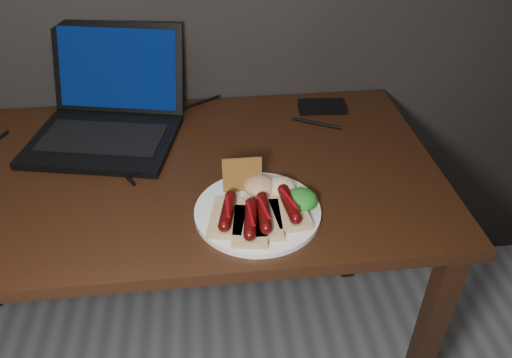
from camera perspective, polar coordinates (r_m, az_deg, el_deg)
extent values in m
cube|color=#341D0D|center=(1.23, -12.43, 0.39)|extent=(1.40, 0.70, 0.03)
cube|color=#341D0D|center=(1.37, 18.54, -18.11)|extent=(0.05, 0.05, 0.72)
cube|color=#341D0D|center=(1.75, 11.48, -2.35)|extent=(0.05, 0.05, 0.72)
cube|color=black|center=(1.34, -17.07, 4.20)|extent=(0.41, 0.34, 0.02)
cube|color=black|center=(1.33, -17.15, 4.58)|extent=(0.33, 0.21, 0.00)
cube|color=black|center=(1.43, -15.52, 12.16)|extent=(0.37, 0.17, 0.23)
cube|color=#071C46|center=(1.43, -15.52, 12.16)|extent=(0.33, 0.14, 0.20)
cube|color=black|center=(1.45, 7.56, 8.19)|extent=(0.14, 0.08, 0.02)
cylinder|color=black|center=(1.24, -15.56, 1.40)|extent=(0.10, 0.16, 0.01)
cylinder|color=black|center=(1.46, -7.77, 8.18)|extent=(0.19, 0.12, 0.01)
cylinder|color=black|center=(1.38, 6.93, 6.35)|extent=(0.13, 0.07, 0.01)
cylinder|color=silver|center=(1.06, 0.18, -3.74)|extent=(0.30, 0.30, 0.01)
cube|color=#D2BE7B|center=(1.02, -3.22, -4.48)|extent=(0.09, 0.13, 0.02)
cylinder|color=#4A0804|center=(1.01, -3.26, -3.60)|extent=(0.04, 0.10, 0.02)
sphere|color=#4A0804|center=(0.98, -3.66, -5.39)|extent=(0.03, 0.02, 0.02)
sphere|color=#4A0804|center=(1.05, -2.89, -1.93)|extent=(0.03, 0.02, 0.02)
cylinder|color=maroon|center=(1.00, -3.29, -3.05)|extent=(0.01, 0.07, 0.01)
cube|color=#D2BE7B|center=(1.02, 0.91, -4.70)|extent=(0.07, 0.12, 0.02)
cylinder|color=#4A0804|center=(1.00, 0.92, -3.82)|extent=(0.03, 0.10, 0.02)
sphere|color=#4A0804|center=(0.97, 1.16, -5.64)|extent=(0.03, 0.02, 0.02)
sphere|color=#4A0804|center=(1.04, 0.69, -2.13)|extent=(0.03, 0.02, 0.02)
cylinder|color=maroon|center=(1.00, 0.92, -3.28)|extent=(0.02, 0.07, 0.01)
cube|color=#D2BE7B|center=(1.04, 3.78, -3.70)|extent=(0.08, 0.12, 0.02)
cylinder|color=#4A0804|center=(1.03, 3.82, -2.83)|extent=(0.04, 0.10, 0.02)
sphere|color=#4A0804|center=(0.99, 4.57, -4.52)|extent=(0.03, 0.02, 0.02)
sphere|color=#4A0804|center=(1.06, 3.13, -1.24)|extent=(0.03, 0.02, 0.02)
cylinder|color=maroon|center=(1.02, 3.85, -2.28)|extent=(0.03, 0.07, 0.01)
cube|color=#D2BE7B|center=(1.00, -0.61, -5.42)|extent=(0.09, 0.12, 0.02)
cylinder|color=#4A0804|center=(0.99, -0.62, -4.54)|extent=(0.04, 0.10, 0.02)
sphere|color=#4A0804|center=(0.95, -0.73, -6.42)|extent=(0.03, 0.02, 0.02)
sphere|color=#4A0804|center=(1.03, -0.52, -2.80)|extent=(0.03, 0.02, 0.02)
cylinder|color=maroon|center=(0.98, -0.63, -3.99)|extent=(0.01, 0.07, 0.01)
cube|color=#AA762E|center=(1.08, -1.60, 0.48)|extent=(0.08, 0.01, 0.08)
ellipsoid|color=#136318|center=(1.05, 5.16, -2.36)|extent=(0.07, 0.07, 0.04)
ellipsoid|color=maroon|center=(1.09, 0.42, -0.79)|extent=(0.07, 0.07, 0.04)
ellipsoid|color=beige|center=(1.09, 2.87, -0.87)|extent=(0.06, 0.06, 0.04)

